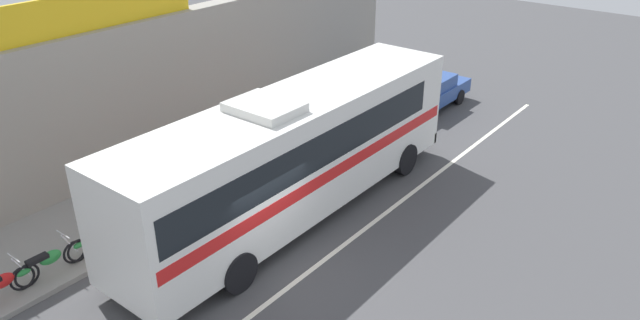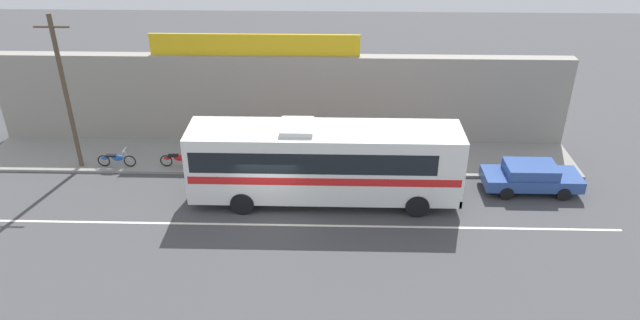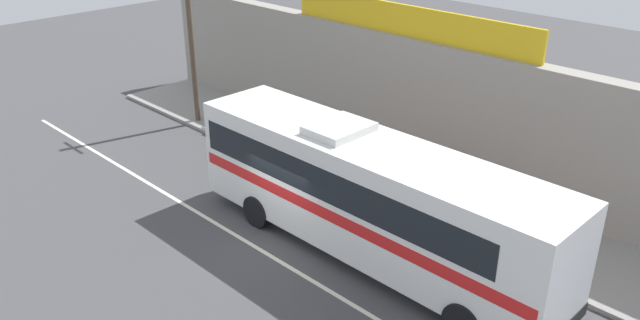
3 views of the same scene
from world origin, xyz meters
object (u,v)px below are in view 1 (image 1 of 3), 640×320
Objects in this scene: parked_car at (427,92)px; motorcycle_purple at (99,236)px; intercity_bus at (294,149)px; pedestrian_near_shop at (200,144)px; motorcycle_blue at (47,261)px.

motorcycle_purple is at bearing 173.72° from parked_car.
pedestrian_near_shop is at bearing 90.45° from intercity_bus.
motorcycle_blue is (-6.09, 2.68, -1.50)m from intercity_bus.
motorcycle_purple is at bearing -164.39° from pedestrian_near_shop.
pedestrian_near_shop reaches higher than motorcycle_blue.
intercity_bus is at bearing -89.55° from pedestrian_near_shop.
intercity_bus is 5.58m from motorcycle_purple.
motorcycle_blue is at bearing 156.22° from intercity_bus.
pedestrian_near_shop reaches higher than parked_car.
motorcycle_blue is at bearing 174.22° from parked_car.
parked_car is (9.64, 1.09, -1.33)m from intercity_bus.
parked_car is 14.39m from motorcycle_purple.
intercity_bus is at bearing -173.53° from parked_car.
motorcycle_purple is at bearing -0.67° from motorcycle_blue.
intercity_bus reaches higher than pedestrian_near_shop.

